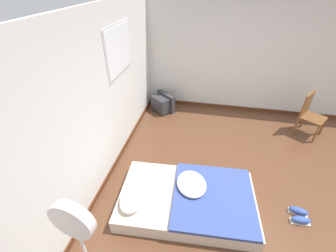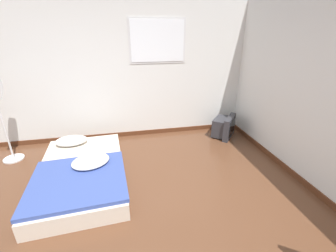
# 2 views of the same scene
# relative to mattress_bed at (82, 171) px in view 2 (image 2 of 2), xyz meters

# --- Properties ---
(ground_plane) EXTENTS (20.00, 20.00, 0.00)m
(ground_plane) POSITION_rel_mattress_bed_xyz_m (0.54, -1.11, -0.14)
(ground_plane) COLOR brown
(wall_back) EXTENTS (7.54, 0.08, 2.60)m
(wall_back) POSITION_rel_mattress_bed_xyz_m (0.55, 1.43, 1.15)
(wall_back) COLOR silver
(wall_back) RESTS_ON ground_plane
(mattress_bed) EXTENTS (1.29, 2.03, 0.37)m
(mattress_bed) POSITION_rel_mattress_bed_xyz_m (0.00, 0.00, 0.00)
(mattress_bed) COLOR beige
(mattress_bed) RESTS_ON ground_plane
(crt_tv) EXTENTS (0.61, 0.63, 0.44)m
(crt_tv) POSITION_rel_mattress_bed_xyz_m (2.67, 0.97, 0.07)
(crt_tv) COLOR #333338
(crt_tv) RESTS_ON ground_plane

